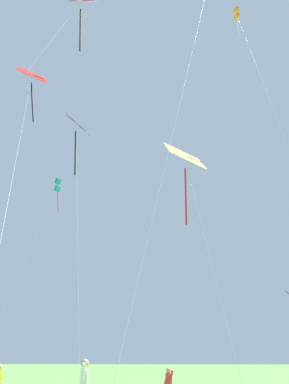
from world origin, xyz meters
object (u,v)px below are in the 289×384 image
object	(u,v)px
kite_teal_box	(57,187)
kite_red_high	(31,86)
kite_purple_streamer	(76,136)
kite_pink_low	(78,14)
kite_orange_box	(239,20)
kite_yellow_diamond	(185,170)

from	to	relation	value
kite_teal_box	kite_red_high	world-z (taller)	kite_teal_box
kite_purple_streamer	kite_pink_low	bearing A→B (deg)	-72.46
kite_orange_box	kite_yellow_diamond	bearing A→B (deg)	-166.21
kite_purple_streamer	kite_pink_low	distance (m)	9.99
kite_purple_streamer	kite_yellow_diamond	bearing A→B (deg)	-35.85
kite_yellow_diamond	kite_red_high	world-z (taller)	kite_red_high
kite_purple_streamer	kite_teal_box	bearing A→B (deg)	115.71
kite_orange_box	kite_pink_low	bearing A→B (deg)	-158.40
kite_teal_box	kite_red_high	size ratio (longest dim) A/B	1.48
kite_orange_box	kite_red_high	distance (m)	15.67
kite_teal_box	kite_purple_streamer	xyz separation A→B (m)	(7.28, -15.12, -2.54)
kite_purple_streamer	kite_pink_low	size ratio (longest dim) A/B	0.88
kite_pink_low	kite_teal_box	bearing A→B (deg)	112.73
kite_purple_streamer	kite_red_high	distance (m)	13.51
kite_yellow_diamond	kite_teal_box	xyz separation A→B (m)	(-15.98, 21.41, 9.11)
kite_teal_box	kite_orange_box	bearing A→B (deg)	-45.83
kite_teal_box	kite_red_high	xyz separation A→B (m)	(9.50, -27.57, -7.30)
kite_yellow_diamond	kite_purple_streamer	xyz separation A→B (m)	(-8.70, 6.29, 6.58)
kite_yellow_diamond	kite_purple_streamer	bearing A→B (deg)	144.15
kite_orange_box	kite_purple_streamer	size ratio (longest dim) A/B	1.18
kite_teal_box	kite_purple_streamer	world-z (taller)	kite_teal_box
kite_yellow_diamond	kite_pink_low	size ratio (longest dim) A/B	0.58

